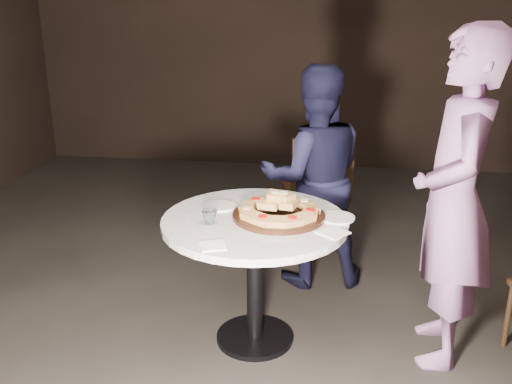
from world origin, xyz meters
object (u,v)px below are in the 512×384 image
focaccia_pile (279,207)px  table (255,242)px  chair_far (318,187)px  water_glass (210,217)px  serving_board (279,215)px  diner_teal (454,202)px  diner_navy (313,178)px

focaccia_pile → table: bearing=-161.1°
chair_far → water_glass: bearing=53.7°
serving_board → water_glass: (-0.34, -0.14, 0.03)m
serving_board → water_glass: 0.37m
chair_far → diner_teal: bearing=107.4°
diner_teal → chair_far: bearing=-145.3°
serving_board → diner_navy: 0.76m
serving_board → diner_teal: 0.88m
diner_navy → diner_teal: diner_teal is taller
water_glass → diner_teal: diner_teal is taller
diner_navy → chair_far: bearing=-104.7°
table → focaccia_pile: (0.12, 0.04, 0.19)m
focaccia_pile → diner_navy: (0.15, 0.74, -0.06)m
serving_board → diner_navy: (0.15, 0.74, -0.02)m
diner_teal → serving_board: bearing=-87.3°
water_glass → diner_navy: size_ratio=0.05×
water_glass → diner_teal: (1.22, 0.13, 0.09)m
water_glass → diner_navy: (0.49, 0.88, -0.05)m
table → water_glass: (-0.22, -0.10, 0.17)m
diner_navy → diner_teal: (0.72, -0.75, 0.14)m
diner_navy → diner_teal: 1.05m
focaccia_pile → water_glass: bearing=-157.4°
chair_far → diner_navy: size_ratio=0.64×
serving_board → diner_teal: bearing=-0.4°
serving_board → water_glass: size_ratio=6.22×
serving_board → focaccia_pile: focaccia_pile is taller
serving_board → focaccia_pile: 0.04m
table → chair_far: chair_far is taller
serving_board → diner_navy: size_ratio=0.34×
diner_navy → diner_teal: bearing=122.7°
chair_far → diner_navy: bearing=72.4°
water_glass → table: bearing=24.7°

